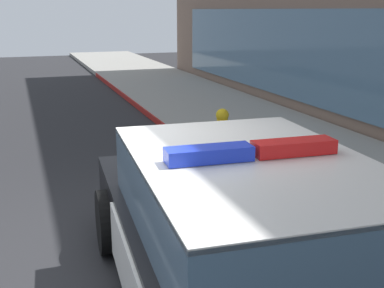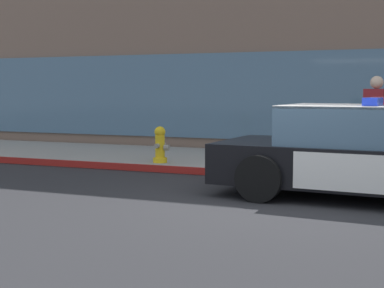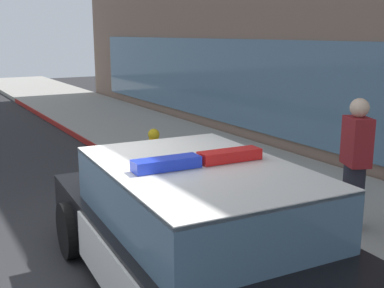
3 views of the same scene
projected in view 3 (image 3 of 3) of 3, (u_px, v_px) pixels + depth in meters
The scene contains 6 objects.
ground at pixel (86, 260), 5.81m from camera, with size 48.00×48.00×0.00m, color #262628.
sidewalk at pixel (312, 201), 7.60m from camera, with size 48.00×3.34×0.15m, color gray.
curb_red_paint at pixel (223, 222), 6.77m from camera, with size 28.80×0.04×0.14m, color maroon.
police_cruiser at pixel (205, 237), 4.79m from camera, with size 5.11×2.41×1.49m.
fire_hydrant at pixel (154, 148), 9.26m from camera, with size 0.34×0.39×0.73m.
pedestrian_on_sidewalk at pixel (355, 164), 6.19m from camera, with size 0.47×0.40×1.71m.
Camera 3 is at (5.26, -1.62, 2.65)m, focal length 45.47 mm.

